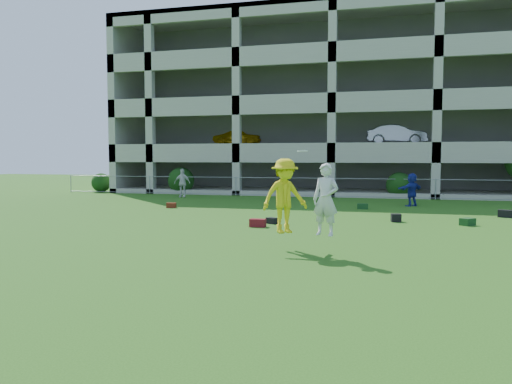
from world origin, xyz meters
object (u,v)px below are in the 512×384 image
(parking_garage, at_px, (343,110))
(bystander_b, at_px, (182,183))
(crate_d, at_px, (396,218))
(frisbee_contest, at_px, (293,197))
(bystander_d, at_px, (412,190))

(parking_garage, bearing_deg, bystander_b, -129.01)
(crate_d, relative_size, parking_garage, 0.01)
(crate_d, xyz_separation_m, frisbee_contest, (-2.71, -6.75, 1.27))
(bystander_b, distance_m, crate_d, 15.19)
(bystander_d, xyz_separation_m, parking_garage, (-4.48, 13.13, 5.19))
(bystander_d, relative_size, crate_d, 4.70)
(bystander_d, height_order, parking_garage, parking_garage)
(bystander_b, relative_size, crate_d, 4.95)
(frisbee_contest, bearing_deg, crate_d, 68.14)
(bystander_b, height_order, parking_garage, parking_garage)
(bystander_b, xyz_separation_m, parking_garage, (8.76, 10.82, 5.15))
(bystander_b, distance_m, frisbee_contest, 18.29)
(crate_d, distance_m, parking_garage, 20.76)
(bystander_d, xyz_separation_m, crate_d, (-0.86, -6.45, -0.67))
(bystander_d, distance_m, crate_d, 6.54)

